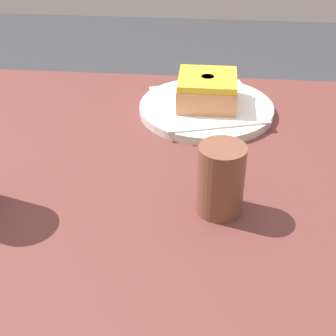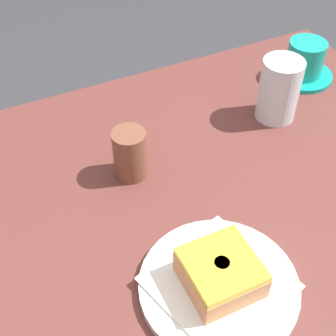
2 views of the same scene
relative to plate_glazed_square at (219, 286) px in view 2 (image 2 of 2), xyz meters
name	(u,v)px [view 2 (image 2 of 2)]	position (x,y,z in m)	size (l,w,h in m)	color
table	(138,240)	(-0.04, 0.19, -0.10)	(1.18, 0.67, 0.70)	brown
plate_glazed_square	(219,286)	(0.00, 0.00, 0.00)	(0.22, 0.22, 0.01)	silver
napkin_glazed_square	(219,283)	(0.00, 0.00, 0.01)	(0.16, 0.16, 0.00)	white
donut_glazed_square	(221,272)	(0.00, 0.00, 0.03)	(0.09, 0.09, 0.05)	tan
water_glass	(279,90)	(0.28, 0.28, 0.05)	(0.07, 0.07, 0.12)	silver
coffee_cup	(304,62)	(0.41, 0.36, 0.03)	(0.13, 0.13, 0.08)	#0F9C8C
sugar_jar	(130,154)	(-0.02, 0.25, 0.04)	(0.06, 0.06, 0.09)	brown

